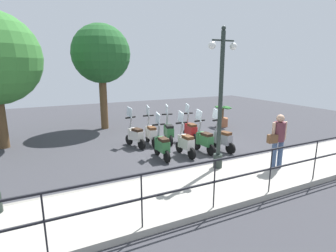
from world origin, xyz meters
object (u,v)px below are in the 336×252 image
at_px(scooter_near_0, 222,138).
at_px(scooter_far_3, 135,135).
at_px(lamp_post_near, 220,109).
at_px(scooter_near_3, 162,145).
at_px(pedestrian_with_bag, 278,137).
at_px(scooter_far_0, 190,130).
at_px(tree_distant, 101,54).
at_px(scooter_far_1, 169,131).
at_px(scooter_far_2, 151,133).
at_px(scooter_near_2, 185,143).
at_px(scooter_near_1, 204,140).
at_px(potted_palm, 223,118).

xyz_separation_m(scooter_near_0, scooter_far_3, (1.88, 2.70, 0.00)).
height_order(lamp_post_near, scooter_near_3, lamp_post_near).
xyz_separation_m(pedestrian_with_bag, scooter_far_0, (4.00, 0.50, -0.60)).
bearing_deg(lamp_post_near, tree_distant, 13.45).
distance_m(pedestrian_with_bag, scooter_far_1, 4.47).
xyz_separation_m(pedestrian_with_bag, scooter_far_2, (4.24, 2.18, -0.60)).
relative_size(scooter_near_2, scooter_far_0, 1.00).
distance_m(tree_distant, scooter_far_3, 4.84).
height_order(lamp_post_near, scooter_near_1, lamp_post_near).
bearing_deg(lamp_post_near, potted_palm, -38.98).
height_order(tree_distant, scooter_far_3, tree_distant).
height_order(tree_distant, scooter_near_2, tree_distant).
bearing_deg(scooter_near_3, potted_palm, -56.61).
bearing_deg(scooter_near_1, scooter_far_2, 32.49).
height_order(scooter_near_3, scooter_far_3, same).
xyz_separation_m(lamp_post_near, potted_palm, (4.80, -3.88, -1.44)).
bearing_deg(scooter_near_3, tree_distant, 8.96).
relative_size(lamp_post_near, scooter_near_0, 2.57).
bearing_deg(scooter_near_3, scooter_far_2, -8.52).
relative_size(tree_distant, scooter_far_1, 3.27).
relative_size(tree_distant, scooter_near_3, 3.27).
height_order(lamp_post_near, scooter_far_1, lamp_post_near).
bearing_deg(scooter_far_2, scooter_far_0, -93.22).
bearing_deg(scooter_near_0, scooter_near_1, 66.02).
distance_m(potted_palm, scooter_near_2, 5.10).
relative_size(scooter_near_2, scooter_far_2, 1.00).
xyz_separation_m(tree_distant, scooter_far_3, (-3.68, -0.33, -3.12)).
relative_size(lamp_post_near, scooter_far_1, 2.57).
bearing_deg(tree_distant, scooter_near_3, -172.53).
bearing_deg(scooter_near_2, lamp_post_near, -176.95).
bearing_deg(scooter_far_1, pedestrian_with_bag, -148.22).
bearing_deg(scooter_far_3, scooter_far_2, -102.62).
bearing_deg(lamp_post_near, scooter_near_0, -41.03).
xyz_separation_m(potted_palm, scooter_far_0, (-1.59, 2.90, 0.04)).
bearing_deg(lamp_post_near, scooter_near_3, 29.48).
bearing_deg(scooter_far_2, lamp_post_near, -163.67).
xyz_separation_m(scooter_near_2, scooter_far_3, (1.74, 1.23, 0.00)).
bearing_deg(scooter_near_3, scooter_far_3, 14.18).
bearing_deg(lamp_post_near, scooter_far_2, 11.46).
bearing_deg(potted_palm, scooter_far_0, 118.82).
bearing_deg(scooter_near_1, scooter_near_3, 82.52).
height_order(scooter_far_0, scooter_far_2, same).
xyz_separation_m(pedestrian_with_bag, potted_palm, (5.60, -2.40, -0.63)).
distance_m(scooter_near_2, scooter_far_3, 2.13).
xyz_separation_m(lamp_post_near, scooter_far_1, (3.39, -0.07, -1.40)).
distance_m(scooter_near_3, scooter_far_2, 1.71).
bearing_deg(scooter_near_0, potted_palm, -49.18).
bearing_deg(pedestrian_with_bag, potted_palm, -15.70).
height_order(scooter_near_3, scooter_far_1, same).
relative_size(scooter_far_1, scooter_far_3, 1.00).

